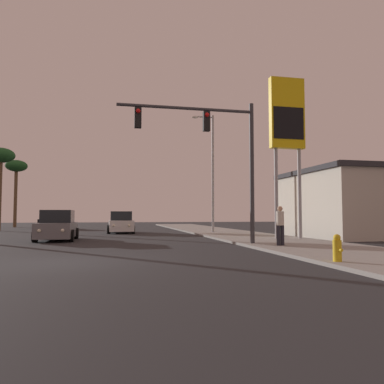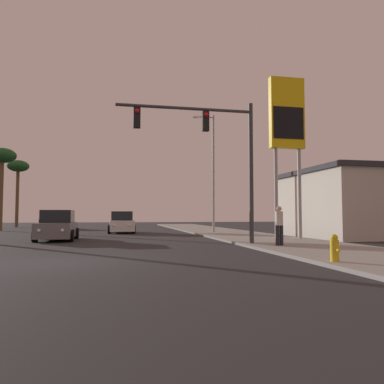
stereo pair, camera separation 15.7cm
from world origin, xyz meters
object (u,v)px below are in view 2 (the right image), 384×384
gas_station_sign (287,122)px  palm_tree_far (18,169)px  car_black (52,221)px  palm_tree_mid (2,159)px  car_grey (57,227)px  fire_hydrant (335,248)px  traffic_light_mast (215,143)px  pedestrian_on_sidewalk (279,224)px  car_white (121,223)px  street_lamp (212,167)px

gas_station_sign → palm_tree_far: gas_station_sign is taller
car_black → gas_station_sign: gas_station_sign is taller
car_black → gas_station_sign: (15.69, -20.71, 5.86)m
palm_tree_far → car_black: bearing=-51.2°
gas_station_sign → palm_tree_far: bearing=127.5°
palm_tree_mid → car_grey: bearing=-63.7°
fire_hydrant → palm_tree_far: size_ratio=0.10×
traffic_light_mast → fire_hydrant: size_ratio=8.55×
gas_station_sign → pedestrian_on_sidewalk: size_ratio=5.39×
car_black → pedestrian_on_sidewalk: pedestrian_on_sidewalk is taller
fire_hydrant → traffic_light_mast: bearing=103.3°
pedestrian_on_sidewalk → car_white: bearing=113.1°
gas_station_sign → car_white: bearing=129.7°
fire_hydrant → palm_tree_far: palm_tree_far is taller
traffic_light_mast → fire_hydrant: 8.18m
car_black → street_lamp: 18.73m
car_white → palm_tree_mid: size_ratio=0.59×
car_grey → street_lamp: bearing=-151.0°
car_white → traffic_light_mast: size_ratio=0.67×
pedestrian_on_sidewalk → palm_tree_far: 36.19m
pedestrian_on_sidewalk → palm_tree_mid: bearing=128.9°
street_lamp → palm_tree_far: street_lamp is taller
car_grey → palm_tree_far: palm_tree_far is taller
street_lamp → pedestrian_on_sidewalk: size_ratio=5.39×
car_white → gas_station_sign: (8.91, -10.73, 5.86)m
car_black → street_lamp: size_ratio=0.48×
car_grey → street_lamp: (10.37, 5.75, 4.36)m
car_black → pedestrian_on_sidewalk: (13.19, -24.99, 0.27)m
fire_hydrant → car_black: bearing=112.1°
car_white → palm_tree_far: palm_tree_far is taller
traffic_light_mast → palm_tree_mid: size_ratio=0.88×
traffic_light_mast → pedestrian_on_sidewalk: traffic_light_mast is taller
car_black → fire_hydrant: 32.83m
fire_hydrant → palm_tree_far: bearing=115.2°
fire_hydrant → palm_tree_mid: bearing=121.3°
gas_station_sign → palm_tree_mid: bearing=139.4°
fire_hydrant → pedestrian_on_sidewalk: size_ratio=0.46×
fire_hydrant → palm_tree_mid: palm_tree_mid is taller
car_grey → pedestrian_on_sidewalk: 12.25m
pedestrian_on_sidewalk → palm_tree_mid: 27.40m
traffic_light_mast → street_lamp: size_ratio=0.72×
car_white → gas_station_sign: size_ratio=0.48×
car_black → palm_tree_far: (-4.77, 5.93, 5.88)m
car_white → palm_tree_far: size_ratio=0.56×
gas_station_sign → pedestrian_on_sidewalk: bearing=-120.3°
palm_tree_mid → pedestrian_on_sidewalk: bearing=-51.1°
car_grey → palm_tree_mid: bearing=-63.7°
car_white → palm_tree_mid: (-10.48, 5.91, 5.61)m
traffic_light_mast → fire_hydrant: (1.61, -6.85, -4.18)m
car_grey → traffic_light_mast: traffic_light_mast is taller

